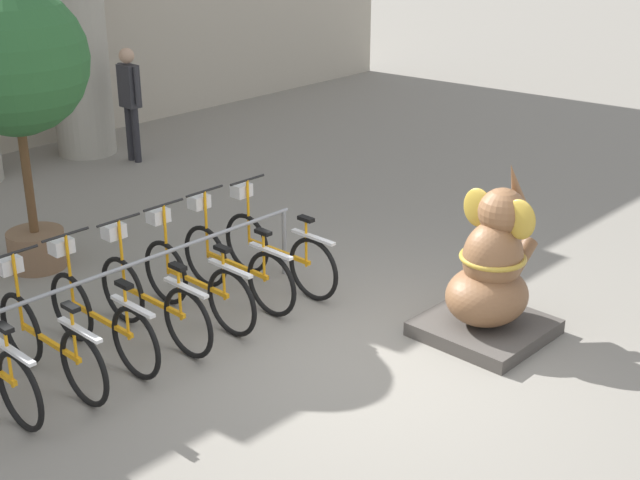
{
  "coord_description": "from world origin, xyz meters",
  "views": [
    {
      "loc": [
        -5.47,
        -4.56,
        4.12
      ],
      "look_at": [
        0.06,
        0.67,
        1.0
      ],
      "focal_mm": 50.0,
      "sensor_mm": 36.0,
      "label": 1
    }
  ],
  "objects_px": {
    "bicycle_4": "(195,279)",
    "bicycle_1": "(48,339)",
    "bicycle_5": "(235,262)",
    "elephant_statue": "(491,279)",
    "bicycle_2": "(99,316)",
    "bicycle_3": "(151,298)",
    "person_pedestrian": "(130,94)",
    "potted_tree": "(13,69)",
    "bicycle_6": "(276,249)"
  },
  "relations": [
    {
      "from": "bicycle_4",
      "to": "person_pedestrian",
      "type": "relative_size",
      "value": 0.97
    },
    {
      "from": "bicycle_4",
      "to": "elephant_statue",
      "type": "xyz_separation_m",
      "value": [
        1.72,
        -2.31,
        0.16
      ]
    },
    {
      "from": "bicycle_1",
      "to": "bicycle_3",
      "type": "xyz_separation_m",
      "value": [
        1.1,
        0.01,
        0.0
      ]
    },
    {
      "from": "potted_tree",
      "to": "bicycle_2",
      "type": "bearing_deg",
      "value": -106.25
    },
    {
      "from": "bicycle_4",
      "to": "potted_tree",
      "type": "height_order",
      "value": "potted_tree"
    },
    {
      "from": "elephant_statue",
      "to": "bicycle_2",
      "type": "bearing_deg",
      "value": 140.61
    },
    {
      "from": "bicycle_6",
      "to": "person_pedestrian",
      "type": "distance_m",
      "value": 5.17
    },
    {
      "from": "bicycle_6",
      "to": "elephant_statue",
      "type": "relative_size",
      "value": 1.0
    },
    {
      "from": "bicycle_4",
      "to": "bicycle_5",
      "type": "xyz_separation_m",
      "value": [
        0.55,
        0.03,
        0.0
      ]
    },
    {
      "from": "bicycle_1",
      "to": "person_pedestrian",
      "type": "xyz_separation_m",
      "value": [
        4.38,
        4.87,
        0.64
      ]
    },
    {
      "from": "bicycle_1",
      "to": "bicycle_2",
      "type": "height_order",
      "value": "same"
    },
    {
      "from": "bicycle_4",
      "to": "person_pedestrian",
      "type": "bearing_deg",
      "value": 60.61
    },
    {
      "from": "bicycle_6",
      "to": "person_pedestrian",
      "type": "relative_size",
      "value": 0.97
    },
    {
      "from": "bicycle_4",
      "to": "bicycle_1",
      "type": "bearing_deg",
      "value": -178.82
    },
    {
      "from": "person_pedestrian",
      "to": "bicycle_5",
      "type": "bearing_deg",
      "value": -114.34
    },
    {
      "from": "bicycle_4",
      "to": "potted_tree",
      "type": "xyz_separation_m",
      "value": [
        -0.44,
        2.28,
        1.84
      ]
    },
    {
      "from": "bicycle_6",
      "to": "elephant_statue",
      "type": "height_order",
      "value": "elephant_statue"
    },
    {
      "from": "bicycle_1",
      "to": "bicycle_2",
      "type": "relative_size",
      "value": 1.0
    },
    {
      "from": "bicycle_3",
      "to": "potted_tree",
      "type": "xyz_separation_m",
      "value": [
        0.11,
        2.3,
        1.84
      ]
    },
    {
      "from": "bicycle_3",
      "to": "bicycle_4",
      "type": "distance_m",
      "value": 0.55
    },
    {
      "from": "bicycle_4",
      "to": "person_pedestrian",
      "type": "distance_m",
      "value": 5.59
    },
    {
      "from": "elephant_statue",
      "to": "bicycle_3",
      "type": "bearing_deg",
      "value": 134.9
    },
    {
      "from": "potted_tree",
      "to": "bicycle_5",
      "type": "bearing_deg",
      "value": -66.27
    },
    {
      "from": "bicycle_1",
      "to": "bicycle_3",
      "type": "relative_size",
      "value": 1.0
    },
    {
      "from": "bicycle_1",
      "to": "bicycle_2",
      "type": "distance_m",
      "value": 0.55
    },
    {
      "from": "bicycle_3",
      "to": "bicycle_4",
      "type": "height_order",
      "value": "same"
    },
    {
      "from": "bicycle_3",
      "to": "bicycle_4",
      "type": "xyz_separation_m",
      "value": [
        0.55,
        0.03,
        0.0
      ]
    },
    {
      "from": "bicycle_6",
      "to": "person_pedestrian",
      "type": "height_order",
      "value": "person_pedestrian"
    },
    {
      "from": "bicycle_5",
      "to": "person_pedestrian",
      "type": "bearing_deg",
      "value": 65.66
    },
    {
      "from": "bicycle_3",
      "to": "elephant_statue",
      "type": "bearing_deg",
      "value": -45.1
    },
    {
      "from": "bicycle_2",
      "to": "bicycle_3",
      "type": "distance_m",
      "value": 0.55
    },
    {
      "from": "bicycle_6",
      "to": "potted_tree",
      "type": "relative_size",
      "value": 0.54
    },
    {
      "from": "bicycle_2",
      "to": "person_pedestrian",
      "type": "xyz_separation_m",
      "value": [
        3.83,
        4.83,
        0.64
      ]
    },
    {
      "from": "bicycle_2",
      "to": "bicycle_5",
      "type": "height_order",
      "value": "same"
    },
    {
      "from": "bicycle_3",
      "to": "bicycle_1",
      "type": "bearing_deg",
      "value": -179.61
    },
    {
      "from": "bicycle_6",
      "to": "potted_tree",
      "type": "distance_m",
      "value": 3.33
    },
    {
      "from": "person_pedestrian",
      "to": "potted_tree",
      "type": "relative_size",
      "value": 0.56
    },
    {
      "from": "bicycle_4",
      "to": "bicycle_5",
      "type": "distance_m",
      "value": 0.55
    },
    {
      "from": "bicycle_6",
      "to": "bicycle_3",
      "type": "bearing_deg",
      "value": -179.91
    },
    {
      "from": "bicycle_3",
      "to": "potted_tree",
      "type": "relative_size",
      "value": 0.54
    },
    {
      "from": "bicycle_4",
      "to": "bicycle_6",
      "type": "height_order",
      "value": "same"
    },
    {
      "from": "bicycle_1",
      "to": "elephant_statue",
      "type": "relative_size",
      "value": 1.0
    },
    {
      "from": "bicycle_5",
      "to": "potted_tree",
      "type": "distance_m",
      "value": 3.07
    },
    {
      "from": "bicycle_5",
      "to": "elephant_statue",
      "type": "relative_size",
      "value": 1.0
    },
    {
      "from": "bicycle_2",
      "to": "potted_tree",
      "type": "xyz_separation_m",
      "value": [
        0.66,
        2.27,
        1.84
      ]
    },
    {
      "from": "elephant_statue",
      "to": "person_pedestrian",
      "type": "distance_m",
      "value": 7.23
    },
    {
      "from": "bicycle_2",
      "to": "bicycle_5",
      "type": "xyz_separation_m",
      "value": [
        1.65,
        0.02,
        0.0
      ]
    },
    {
      "from": "bicycle_5",
      "to": "person_pedestrian",
      "type": "height_order",
      "value": "person_pedestrian"
    },
    {
      "from": "bicycle_5",
      "to": "bicycle_4",
      "type": "bearing_deg",
      "value": -177.12
    },
    {
      "from": "bicycle_3",
      "to": "elephant_statue",
      "type": "height_order",
      "value": "elephant_statue"
    }
  ]
}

